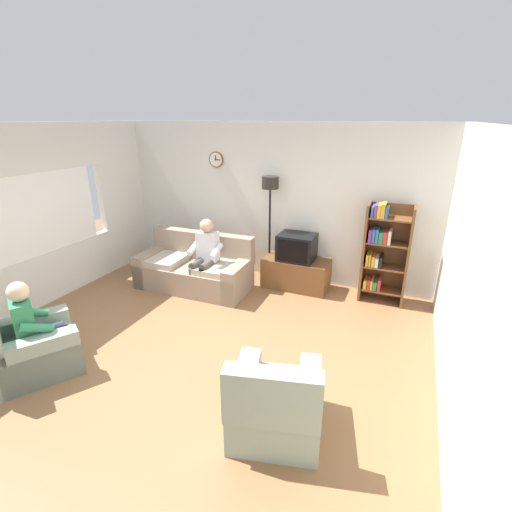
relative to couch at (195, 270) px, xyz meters
name	(u,v)px	position (x,y,z in m)	size (l,w,h in m)	color
ground_plane	(197,348)	(0.98, -1.57, -0.31)	(12.00, 12.00, 0.00)	#8C603D
back_wall_assembly	(272,202)	(0.98, 1.09, 1.04)	(6.20, 0.17, 2.70)	silver
left_wall_assembly	(22,222)	(-1.87, -1.54, 1.03)	(0.12, 5.80, 2.70)	silver
right_wall	(472,290)	(3.84, -1.57, 1.04)	(0.12, 5.80, 2.70)	silver
couch	(195,270)	(0.00, 0.00, 0.00)	(1.92, 0.91, 0.90)	gray
tv_stand	(296,273)	(1.59, 0.68, -0.06)	(1.10, 0.56, 0.51)	brown
tv	(297,247)	(1.59, 0.65, 0.42)	(0.60, 0.49, 0.44)	black
bookshelf	(383,251)	(2.95, 0.75, 0.51)	(0.68, 0.36, 1.58)	brown
floor_lamp	(270,200)	(1.06, 0.78, 1.14)	(0.28, 0.28, 1.85)	black
armchair_near_window	(31,349)	(-0.49, -2.69, -0.02)	(1.14, 1.17, 0.90)	gray
armchair_near_bookshelf	(276,405)	(2.37, -2.43, -0.02)	(0.99, 1.05, 0.90)	gray
person_on_couch	(205,253)	(0.28, -0.11, 0.39)	(0.52, 0.54, 1.24)	silver
person_in_left_armchair	(35,322)	(-0.44, -2.62, 0.29)	(0.61, 0.64, 1.12)	#338C59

